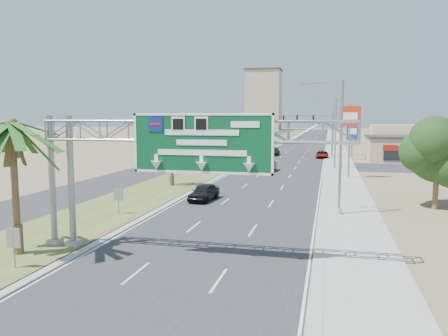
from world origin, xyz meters
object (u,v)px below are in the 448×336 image
pole_sign_blue (353,132)px  car_far (273,152)px  signal_mast (321,131)px  car_mid_lane (270,166)px  pole_sign_red_far (352,125)px  car_right_lane (322,155)px  car_left_lane (204,192)px  pole_sign_red_near (350,120)px  sign_gantry (175,141)px  store_building (425,150)px  palm_near (12,124)px

pole_sign_blue → car_far: bearing=160.8°
signal_mast → car_far: 9.89m
car_mid_lane → pole_sign_red_far: pole_sign_red_far is taller
car_right_lane → car_far: 9.92m
car_left_lane → pole_sign_red_near: bearing=59.6°
sign_gantry → car_left_lane: size_ratio=3.88×
store_building → pole_sign_red_near: pole_sign_red_near is taller
palm_near → sign_gantry: bearing=13.3°
car_right_lane → car_left_lane: bearing=-103.2°
pole_sign_blue → sign_gantry: bearing=-101.4°
signal_mast → car_right_lane: 5.13m
signal_mast → pole_sign_blue: bearing=-39.7°
car_left_lane → store_building: bearing=63.1°
store_building → pole_sign_red_far: pole_sign_red_far is taller
signal_mast → car_far: bearing=176.7°
pole_sign_red_far → palm_near: bearing=-106.2°
car_mid_lane → car_far: 24.59m
car_left_lane → car_right_lane: size_ratio=0.93×
pole_sign_blue → pole_sign_red_far: (0.42, 9.87, 1.07)m
store_building → car_mid_lane: 29.31m
car_far → pole_sign_red_far: bearing=21.0°
signal_mast → car_far: size_ratio=2.03×
palm_near → pole_sign_blue: size_ratio=1.26×
car_left_lane → pole_sign_red_far: 54.55m
pole_sign_red_far → sign_gantry: bearing=-100.1°
palm_near → pole_sign_blue: (19.75, 59.50, -2.19)m
car_far → signal_mast: bearing=-0.6°
palm_near → car_far: 65.01m
sign_gantry → car_mid_lane: size_ratio=4.16×
palm_near → car_mid_lane: (8.06, 40.05, -6.27)m
car_right_lane → store_building: bearing=-11.5°
palm_near → car_left_lane: size_ratio=1.94×
pole_sign_red_near → pole_sign_blue: pole_sign_red_near is taller
car_far → pole_sign_red_far: (14.77, 4.88, 5.07)m
car_mid_lane → pole_sign_red_far: (12.11, 29.32, 5.14)m
palm_near → store_building: size_ratio=0.46×
palm_near → car_right_lane: (14.70, 61.05, -6.29)m
pole_sign_red_near → pole_sign_red_far: pole_sign_red_near is taller
signal_mast → car_right_lane: (0.33, -2.92, -4.21)m
car_far → pole_sign_red_far: pole_sign_red_far is taller
car_mid_lane → car_right_lane: car_mid_lane is taller
car_mid_lane → car_right_lane: 22.03m
sign_gantry → pole_sign_blue: sign_gantry is taller
car_mid_lane → car_left_lane: bearing=-98.2°
palm_near → signal_mast: palm_near is taller
car_left_lane → car_far: size_ratio=0.85×
car_far → pole_sign_red_near: bearing=-63.8°
signal_mast → pole_sign_red_far: (5.80, 5.40, 0.96)m
signal_mast → car_left_lane: (-9.13, -46.82, -4.12)m
palm_near → signal_mast: 65.60m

